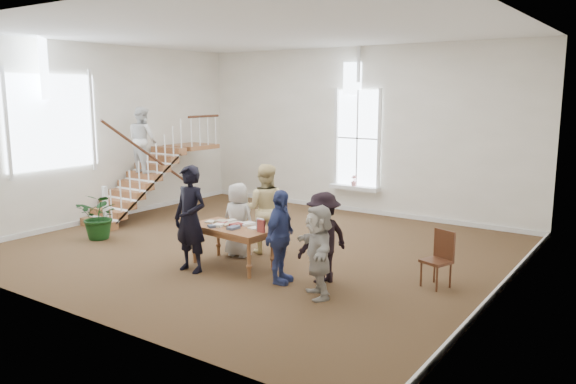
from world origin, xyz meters
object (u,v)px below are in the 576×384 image
Objects in this scene: police_officer at (190,219)px; woman_cluster_b at (323,238)px; elderly_woman at (238,220)px; floor_plant at (100,216)px; woman_cluster_c at (318,251)px; side_chair at (440,255)px; library_table at (232,231)px; woman_cluster_a at (280,237)px; person_yellow at (265,209)px.

police_officer reaches higher than woman_cluster_b.
floor_plant is at bearing 8.19° from elderly_woman.
woman_cluster_c is 1.56× the size of side_chair.
police_officer is 1.28m from elderly_woman.
library_table is at bearing 56.34° from police_officer.
police_officer reaches higher than floor_plant.
woman_cluster_b reaches higher than woman_cluster_c.
police_officer is at bearing 92.84° from woman_cluster_a.
woman_cluster_c is at bearing 4.41° from police_officer.
side_chair is (2.35, 1.40, -0.28)m from woman_cluster_a.
elderly_woman is 2.75m from woman_cluster_c.
elderly_woman is at bearing -152.17° from side_chair.
library_table is 0.93× the size of person_yellow.
side_chair is at bearing -69.32° from woman_cluster_a.
person_yellow is at bearing -124.86° from elderly_woman.
woman_cluster_b is 0.72m from woman_cluster_c.
library_table is 1.05× the size of woman_cluster_a.
woman_cluster_a reaches higher than woman_cluster_c.
person_yellow is at bearing -96.57° from woman_cluster_b.
side_chair is at bearing 23.81° from police_officer.
person_yellow reaches higher than woman_cluster_a.
woman_cluster_b is 5.70m from floor_plant.
woman_cluster_a is 0.92m from woman_cluster_c.
woman_cluster_b is 2.01m from side_chair.
person_yellow is 3.96m from floor_plant.
elderly_woman is 0.81× the size of person_yellow.
woman_cluster_c is at bearing 119.50° from person_yellow.
elderly_woman reaches higher than floor_plant.
woman_cluster_c is (0.30, -0.65, -0.04)m from woman_cluster_b.
library_table is at bearing -146.29° from woman_cluster_c.
floor_plant is at bearing -7.54° from person_yellow.
police_officer is (-0.44, -0.66, 0.29)m from library_table.
person_yellow reaches higher than woman_cluster_c.
library_table is at bearing 115.99° from elderly_woman.
library_table is 0.84m from police_officer.
library_table is 3.78m from floor_plant.
woman_cluster_a is 5.09m from floor_plant.
police_officer reaches higher than side_chair.
woman_cluster_c is 1.43× the size of floor_plant.
person_yellow is at bearing 97.21° from library_table.
woman_cluster_a is at bearing -6.13° from library_table.
elderly_woman is (0.10, 1.25, -0.24)m from police_officer.
elderly_woman is 4.03m from side_chair.
woman_cluster_a is (1.34, -1.35, -0.10)m from person_yellow.
woman_cluster_b is (1.94, -0.90, -0.13)m from person_yellow.
elderly_woman is at bearing 125.00° from library_table.
floor_plant is at bearing 171.33° from police_officer.
woman_cluster_c is (2.20, -0.46, 0.07)m from library_table.
floor_plant is at bearing -137.53° from woman_cluster_c.
person_yellow is (-0.04, 1.09, 0.23)m from library_table.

